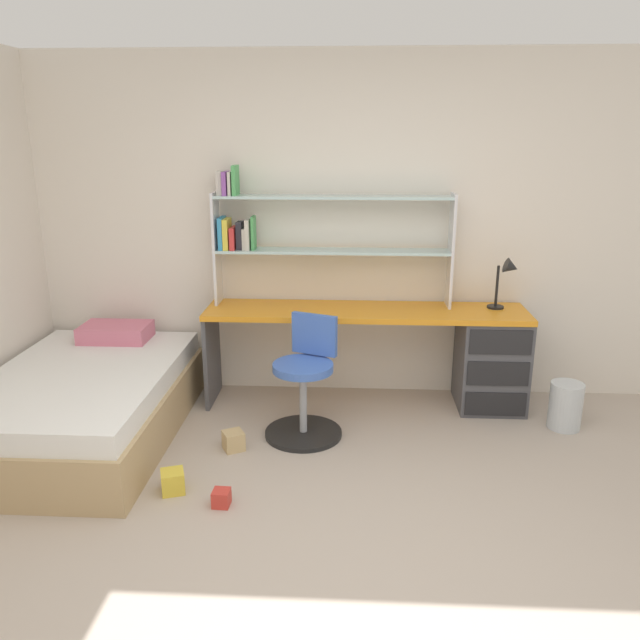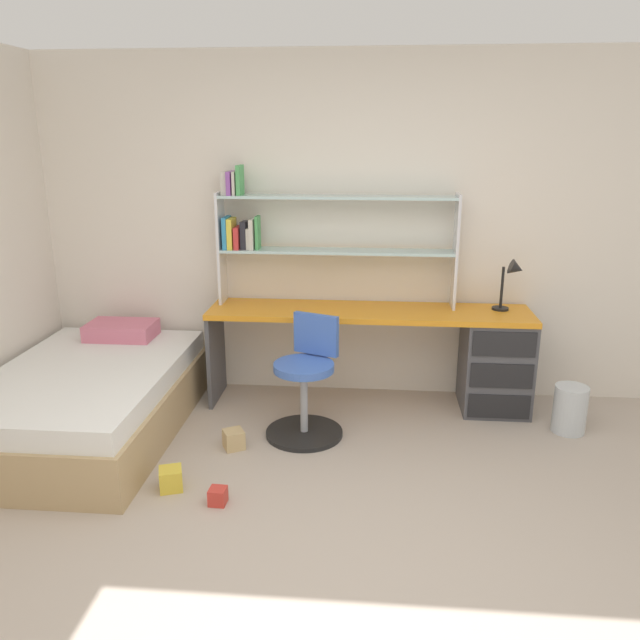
# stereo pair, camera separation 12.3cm
# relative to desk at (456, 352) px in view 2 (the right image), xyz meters

# --- Properties ---
(ground_plane) EXTENTS (5.83, 5.72, 0.02)m
(ground_plane) POSITION_rel_desk_xyz_m (-0.71, -2.08, -0.44)
(ground_plane) COLOR #B2A393
(room_shell) EXTENTS (5.83, 5.72, 2.54)m
(room_shell) POSITION_rel_desk_xyz_m (-1.93, -0.88, 0.84)
(room_shell) COLOR silver
(room_shell) RESTS_ON ground_plane
(desk) EXTENTS (2.33, 0.50, 0.73)m
(desk) POSITION_rel_desk_xyz_m (0.00, 0.00, 0.00)
(desk) COLOR orange
(desk) RESTS_ON ground_plane
(bookshelf_hutch) EXTENTS (1.74, 0.22, 1.01)m
(bookshelf_hutch) POSITION_rel_desk_xyz_m (-1.12, 0.14, 0.88)
(bookshelf_hutch) COLOR silver
(bookshelf_hutch) RESTS_ON desk
(desk_lamp) EXTENTS (0.20, 0.17, 0.38)m
(desk_lamp) POSITION_rel_desk_xyz_m (0.37, 0.05, 0.56)
(desk_lamp) COLOR black
(desk_lamp) RESTS_ON desk
(swivel_chair) EXTENTS (0.52, 0.52, 0.81)m
(swivel_chair) POSITION_rel_desk_xyz_m (-1.04, -0.54, -0.11)
(swivel_chair) COLOR black
(swivel_chair) RESTS_ON ground_plane
(bed_platform) EXTENTS (1.19, 1.84, 0.59)m
(bed_platform) POSITION_rel_desk_xyz_m (-2.51, -0.65, -0.19)
(bed_platform) COLOR tan
(bed_platform) RESTS_ON ground_plane
(waste_bin) EXTENTS (0.22, 0.22, 0.33)m
(waste_bin) POSITION_rel_desk_xyz_m (0.74, -0.35, -0.26)
(waste_bin) COLOR silver
(waste_bin) RESTS_ON ground_plane
(toy_block_red_0) EXTENTS (0.10, 0.10, 0.09)m
(toy_block_red_0) POSITION_rel_desk_xyz_m (-1.43, -1.43, -0.38)
(toy_block_red_0) COLOR red
(toy_block_red_0) RESTS_ON ground_plane
(toy_block_yellow_1) EXTENTS (0.16, 0.16, 0.13)m
(toy_block_yellow_1) POSITION_rel_desk_xyz_m (-1.74, -1.30, -0.36)
(toy_block_yellow_1) COLOR gold
(toy_block_yellow_1) RESTS_ON ground_plane
(toy_block_natural_2) EXTENTS (0.17, 0.17, 0.12)m
(toy_block_natural_2) POSITION_rel_desk_xyz_m (-1.49, -0.79, -0.37)
(toy_block_natural_2) COLOR tan
(toy_block_natural_2) RESTS_ON ground_plane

